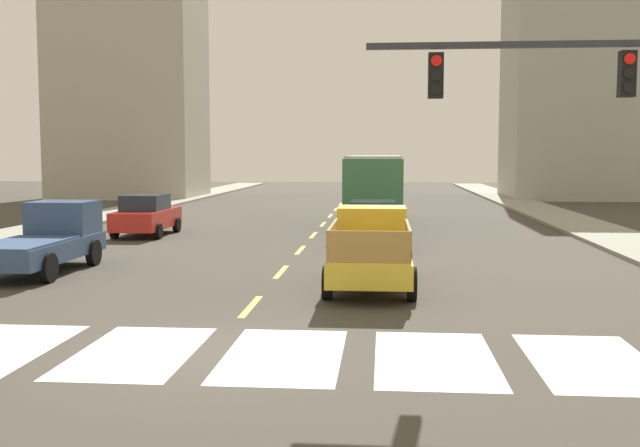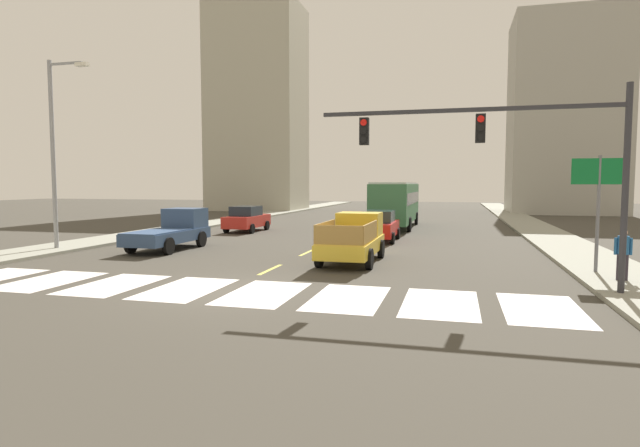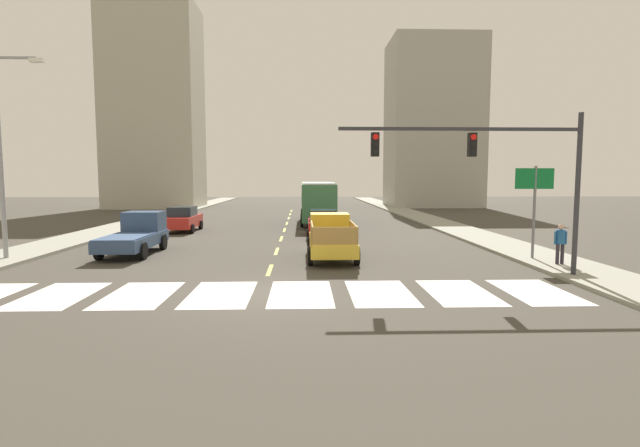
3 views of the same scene
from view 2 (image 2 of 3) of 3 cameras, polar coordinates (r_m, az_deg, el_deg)
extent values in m
plane|color=#3E3A32|center=(15.85, -10.60, -7.37)|extent=(160.00, 160.00, 0.00)
cube|color=gray|center=(32.63, 24.39, -1.51)|extent=(3.04, 110.00, 0.15)
cube|color=gray|center=(37.28, -15.70, -0.58)|extent=(3.04, 110.00, 0.15)
cube|color=silver|center=(19.40, -27.90, -5.64)|extent=(1.98, 3.60, 0.01)
cube|color=silver|center=(17.79, -21.83, -6.31)|extent=(1.98, 3.60, 0.01)
cube|color=silver|center=(16.42, -14.64, -7.01)|extent=(1.98, 3.60, 0.01)
cube|color=silver|center=(15.35, -6.28, -7.69)|extent=(1.98, 3.60, 0.01)
cube|color=silver|center=(14.65, 3.13, -8.25)|extent=(1.98, 3.60, 0.01)
cube|color=silver|center=(14.37, 13.21, -8.62)|extent=(1.98, 3.60, 0.01)
cube|color=silver|center=(14.54, 23.39, -8.72)|extent=(1.98, 3.60, 0.01)
cube|color=#D1C84B|center=(19.47, -5.54, -5.10)|extent=(0.16, 2.40, 0.01)
cube|color=#D1C84B|center=(24.17, -1.42, -3.23)|extent=(0.16, 2.40, 0.01)
cube|color=#D1C84B|center=(28.97, 1.33, -1.95)|extent=(0.16, 2.40, 0.01)
cube|color=#D1C84B|center=(33.83, 3.30, -1.04)|extent=(0.16, 2.40, 0.01)
cube|color=#D1C84B|center=(38.72, 4.77, -0.36)|extent=(0.16, 2.40, 0.01)
cube|color=#D1C84B|center=(43.64, 5.91, 0.17)|extent=(0.16, 2.40, 0.01)
cube|color=#D1C84B|center=(48.58, 6.82, 0.59)|extent=(0.16, 2.40, 0.01)
cube|color=#D1C84B|center=(53.52, 7.56, 0.93)|extent=(0.16, 2.40, 0.01)
cube|color=gold|center=(21.08, 3.57, -2.50)|extent=(1.96, 5.20, 0.56)
cube|color=gold|center=(22.67, 4.41, -0.04)|extent=(1.84, 1.60, 1.00)
cube|color=#19232D|center=(23.09, 4.61, 0.49)|extent=(1.72, 0.08, 0.56)
cube|color=gold|center=(20.12, 3.05, -1.94)|extent=(1.84, 3.30, 0.06)
cylinder|color=black|center=(22.84, 1.91, -2.67)|extent=(0.22, 0.80, 0.80)
cylinder|color=black|center=(22.48, 6.79, -2.81)|extent=(0.22, 0.80, 0.80)
cylinder|color=black|center=(19.83, -0.10, -3.75)|extent=(0.22, 0.80, 0.80)
cylinder|color=black|center=(19.43, 5.51, -3.94)|extent=(0.22, 0.80, 0.80)
cube|color=olive|center=(20.29, 0.56, -0.81)|extent=(0.06, 3.17, 0.70)
cube|color=olive|center=(19.92, 5.59, -0.92)|extent=(0.06, 3.17, 0.70)
cube|color=olive|center=(18.54, 2.06, -1.30)|extent=(1.80, 0.06, 0.70)
cube|color=navy|center=(26.11, -16.54, -1.34)|extent=(1.96, 5.20, 0.56)
cube|color=navy|center=(27.50, -14.74, 0.61)|extent=(1.84, 1.60, 1.00)
cube|color=#19232D|center=(27.88, -14.31, 1.04)|extent=(1.72, 0.08, 0.56)
cube|color=navy|center=(25.27, -17.68, -0.85)|extent=(1.84, 3.30, 0.06)
cylinder|color=black|center=(27.97, -16.59, -1.55)|extent=(0.22, 0.80, 0.80)
cylinder|color=black|center=(27.00, -13.03, -1.69)|extent=(0.22, 0.80, 0.80)
cylinder|color=black|center=(25.37, -20.25, -2.23)|extent=(0.22, 0.80, 0.80)
cylinder|color=black|center=(24.30, -16.46, -2.42)|extent=(0.22, 0.80, 0.80)
cube|color=#367045|center=(38.06, 8.43, 2.31)|extent=(2.50, 10.80, 2.70)
cube|color=#19232D|center=(38.05, 8.43, 2.84)|extent=(2.52, 9.94, 0.80)
cube|color=silver|center=(38.03, 8.45, 4.43)|extent=(2.40, 10.37, 0.12)
cylinder|color=black|center=(41.60, 7.21, 0.64)|extent=(0.22, 1.00, 1.00)
cylinder|color=black|center=(41.34, 10.64, 0.57)|extent=(0.22, 1.00, 1.00)
cylinder|color=black|center=(35.36, 5.86, -0.01)|extent=(0.22, 1.00, 1.00)
cylinder|color=black|center=(35.06, 9.90, -0.09)|extent=(0.22, 1.00, 1.00)
cube|color=red|center=(35.15, -8.10, 0.27)|extent=(1.80, 4.40, 0.76)
cube|color=#1E2833|center=(34.97, -8.21, 1.39)|extent=(1.58, 2.11, 0.64)
cylinder|color=black|center=(36.78, -8.56, -0.15)|extent=(0.22, 0.64, 0.64)
cylinder|color=black|center=(36.11, -5.94, -0.21)|extent=(0.22, 0.64, 0.64)
cylinder|color=black|center=(34.30, -10.36, -0.50)|extent=(0.22, 0.64, 0.64)
cylinder|color=black|center=(33.58, -7.58, -0.57)|extent=(0.22, 0.64, 0.64)
cube|color=red|center=(29.16, 6.59, -0.56)|extent=(1.80, 4.40, 0.76)
cube|color=#1E2833|center=(28.96, 6.56, 0.79)|extent=(1.58, 2.11, 0.64)
cylinder|color=black|center=(30.67, 5.28, -1.02)|extent=(0.22, 0.64, 0.64)
cylinder|color=black|center=(30.43, 8.63, -1.10)|extent=(0.22, 0.64, 0.64)
cylinder|color=black|center=(28.00, 4.36, -1.53)|extent=(0.22, 0.64, 0.64)
cylinder|color=black|center=(27.73, 8.02, -1.62)|extent=(0.22, 0.64, 0.64)
cylinder|color=#2D2D33|center=(16.65, 30.77, 3.05)|extent=(0.18, 0.18, 6.00)
cube|color=#2D2D33|center=(16.16, 15.85, 12.02)|extent=(8.67, 0.12, 0.12)
cube|color=black|center=(16.11, 17.37, 10.04)|extent=(0.28, 0.24, 0.84)
cylinder|color=red|center=(16.00, 17.41, 11.01)|extent=(0.20, 0.04, 0.20)
cylinder|color=black|center=(15.98, 17.39, 10.08)|extent=(0.20, 0.04, 0.20)
cylinder|color=black|center=(15.95, 17.37, 9.16)|extent=(0.20, 0.04, 0.20)
cube|color=black|center=(16.33, 4.93, 10.14)|extent=(0.28, 0.24, 0.84)
cylinder|color=red|center=(16.23, 4.86, 11.10)|extent=(0.20, 0.04, 0.20)
cylinder|color=black|center=(16.20, 4.85, 10.19)|extent=(0.20, 0.04, 0.20)
cylinder|color=black|center=(16.18, 4.85, 9.27)|extent=(0.20, 0.04, 0.20)
cylinder|color=slate|center=(20.26, 28.45, 0.72)|extent=(0.12, 0.12, 4.20)
cube|color=#106A2E|center=(20.21, 28.48, 5.11)|extent=(1.70, 0.06, 0.90)
cylinder|color=gray|center=(27.67, -27.50, 6.58)|extent=(0.20, 0.20, 9.00)
cube|color=gray|center=(27.61, -26.39, 15.63)|extent=(1.80, 0.10, 0.10)
cube|color=silver|center=(27.03, -24.89, 15.72)|extent=(0.60, 0.28, 0.16)
cylinder|color=#2D2730|center=(18.99, 30.23, -4.20)|extent=(0.14, 0.14, 0.84)
cylinder|color=#2D2730|center=(19.04, 30.81, -4.20)|extent=(0.14, 0.14, 0.84)
cylinder|color=#1F5488|center=(18.93, 30.60, -2.07)|extent=(0.34, 0.34, 0.58)
cylinder|color=#1F5488|center=(18.87, 29.96, -2.19)|extent=(0.09, 0.09, 0.54)
cylinder|color=#1F5488|center=(18.99, 31.24, -2.20)|extent=(0.09, 0.09, 0.54)
sphere|color=tan|center=(18.89, 30.65, -0.87)|extent=(0.22, 0.22, 0.22)
cube|color=#A9A69B|center=(62.60, 25.58, 10.72)|extent=(11.31, 8.80, 21.10)
cube|color=#AFAC99|center=(64.77, -6.96, 12.45)|extent=(10.88, 8.02, 24.62)
camera|label=1|loc=(4.08, -51.92, 5.09)|focal=42.30mm
camera|label=3|loc=(5.43, -86.73, 5.03)|focal=26.99mm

